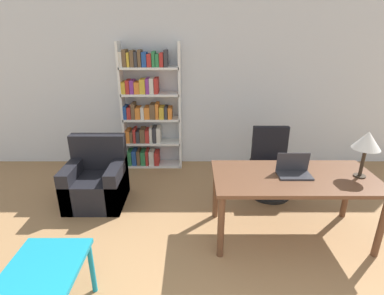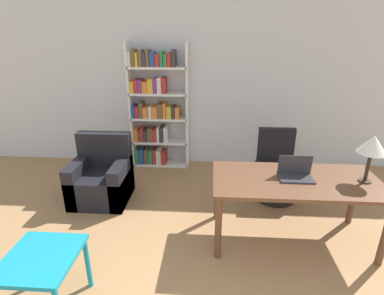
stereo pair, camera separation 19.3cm
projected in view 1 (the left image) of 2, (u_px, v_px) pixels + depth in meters
The scene contains 8 objects.
wall_back at pixel (205, 86), 4.95m from camera, with size 8.00×0.06×2.70m.
desk at pixel (294, 184), 3.24m from camera, with size 1.74×0.84×0.75m.
laptop at pixel (295, 170), 3.22m from camera, with size 0.35×0.22×0.23m.
table_lamp at pixel (368, 142), 3.05m from camera, with size 0.28×0.28×0.50m.
office_chair at pixel (271, 166), 4.23m from camera, with size 0.57×0.57×0.96m.
side_table_blue at pixel (48, 272), 2.30m from camera, with size 0.55×0.60×0.55m.
armchair at pixel (98, 182), 4.04m from camera, with size 0.74×0.70×0.89m.
bookshelf at pixel (148, 111), 4.91m from camera, with size 0.97×0.28×2.06m.
Camera 1 is at (-0.20, -0.45, 2.20)m, focal length 28.00 mm.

